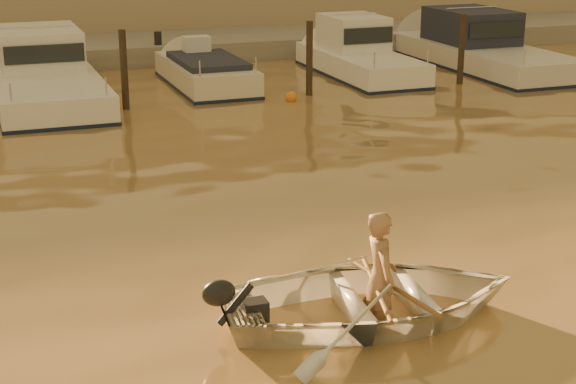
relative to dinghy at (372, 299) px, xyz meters
name	(u,v)px	position (x,y,z in m)	size (l,w,h in m)	color
ground_plane	(362,353)	(-0.48, -0.76, -0.27)	(160.00, 160.00, 0.00)	olive
dinghy	(372,299)	(0.00, 0.00, 0.00)	(2.70, 3.78, 0.78)	silver
person	(380,277)	(0.10, -0.01, 0.28)	(0.62, 0.41, 1.70)	#9E744F
outboard_motor	(253,311)	(-1.49, 0.17, 0.01)	(0.90, 0.40, 0.70)	black
oar_port	(391,286)	(0.25, -0.03, 0.15)	(0.06, 0.06, 2.10)	brown
oar_starboard	(376,287)	(0.05, -0.01, 0.15)	(0.06, 0.06, 2.10)	brown
moored_boat_2	(44,74)	(-2.46, 15.24, 0.35)	(2.66, 8.77, 1.75)	white
moored_boat_3	(206,78)	(2.01, 15.24, -0.05)	(1.90, 5.56, 0.95)	beige
moored_boat_4	(360,55)	(6.85, 15.24, 0.35)	(2.05, 6.38, 1.75)	white
moored_boat_5	(483,48)	(11.14, 15.24, 0.35)	(2.59, 8.58, 1.75)	silver
piling_2	(124,74)	(-0.68, 13.04, 0.63)	(0.18, 0.18, 2.20)	#2D2319
piling_3	(309,62)	(4.32, 13.04, 0.63)	(0.18, 0.18, 2.20)	#2D2319
piling_4	(461,53)	(9.02, 13.04, 0.63)	(0.18, 0.18, 2.20)	#2D2319
fender_c	(87,122)	(-1.88, 11.50, -0.17)	(0.30, 0.30, 0.30)	silver
fender_d	(291,97)	(3.60, 12.50, -0.17)	(0.30, 0.30, 0.30)	orange
fender_e	(394,87)	(6.75, 12.74, -0.17)	(0.30, 0.30, 0.30)	silver
quay	(90,57)	(-0.48, 20.74, -0.12)	(52.00, 4.00, 1.00)	gray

